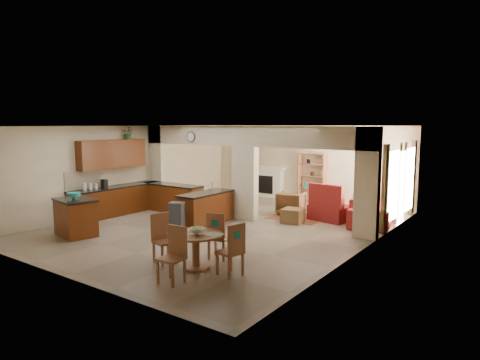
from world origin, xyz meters
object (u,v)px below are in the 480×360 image
Objects in this scene: kitchen_island at (76,217)px; dining_table at (196,245)px; sofa at (375,208)px; armchair at (291,203)px.

dining_table is (4.21, -0.14, 0.00)m from kitchen_island.
dining_table is 0.38× the size of sofa.
dining_table is at bearing 88.61° from armchair.
armchair is (-0.94, 5.62, -0.12)m from dining_table.
kitchen_island is 4.21m from dining_table.
kitchen_island is 6.38m from armchair.
dining_table is at bearing 156.31° from sofa.
kitchen_island is at bearing 48.26° from armchair.
sofa reaches higher than armchair.
dining_table is 6.34m from sofa.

